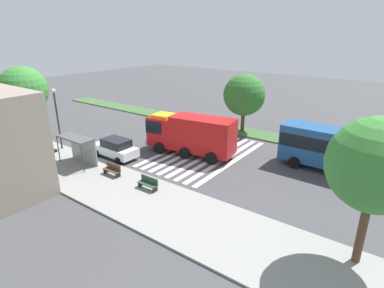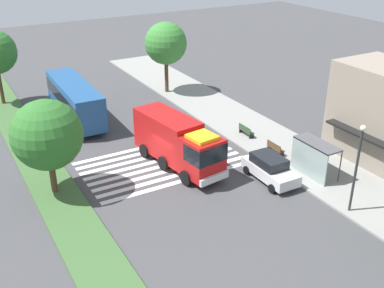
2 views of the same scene
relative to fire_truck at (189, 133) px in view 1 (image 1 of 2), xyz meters
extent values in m
plane|color=#424244|center=(-0.15, -0.86, -2.05)|extent=(120.00, 120.00, 0.00)
cube|color=gray|center=(-0.15, 8.66, -1.98)|extent=(60.00, 5.69, 0.14)
cube|color=#3D6033|center=(-0.15, -9.05, -1.98)|extent=(60.00, 3.00, 0.14)
cube|color=silver|center=(-4.32, -0.86, -2.05)|extent=(0.45, 12.03, 0.01)
cube|color=silver|center=(-3.42, -0.86, -2.05)|extent=(0.45, 12.03, 0.01)
cube|color=silver|center=(-2.52, -0.86, -2.05)|extent=(0.45, 12.03, 0.01)
cube|color=silver|center=(-1.62, -0.86, -2.05)|extent=(0.45, 12.03, 0.01)
cube|color=silver|center=(-0.72, -0.86, -2.05)|extent=(0.45, 12.03, 0.01)
cube|color=silver|center=(0.18, -0.86, -2.05)|extent=(0.45, 12.03, 0.01)
cube|color=silver|center=(1.08, -0.86, -2.05)|extent=(0.45, 12.03, 0.01)
cube|color=silver|center=(1.98, -0.86, -2.05)|extent=(0.45, 12.03, 0.01)
cube|color=#B71414|center=(2.66, 0.37, -0.13)|extent=(2.79, 2.75, 2.75)
cube|color=#B71414|center=(-1.42, -0.20, 0.06)|extent=(6.05, 3.21, 3.13)
cube|color=black|center=(3.03, 0.42, 0.42)|extent=(2.10, 2.68, 1.21)
cube|color=silver|center=(3.98, 0.56, -1.25)|extent=(0.57, 2.44, 0.50)
cube|color=yellow|center=(2.66, 0.37, 1.37)|extent=(1.95, 1.93, 0.24)
cylinder|color=black|center=(2.25, 1.54, -1.50)|extent=(1.13, 0.45, 1.10)
cylinder|color=black|center=(2.58, -0.87, -1.50)|extent=(1.13, 0.45, 1.10)
cylinder|color=black|center=(-3.02, 0.81, -1.50)|extent=(1.13, 0.45, 1.10)
cylinder|color=black|center=(-2.69, -1.60, -1.50)|extent=(1.13, 0.45, 1.10)
cylinder|color=black|center=(-0.45, 1.17, -1.50)|extent=(1.13, 0.45, 1.10)
cylinder|color=black|center=(-0.11, -1.24, -1.50)|extent=(1.13, 0.45, 1.10)
cube|color=silver|center=(4.93, 4.62, -1.35)|extent=(4.52, 1.95, 0.78)
cube|color=black|center=(4.70, 4.62, -0.61)|extent=(2.54, 1.70, 0.69)
cylinder|color=black|center=(6.42, 5.54, -1.73)|extent=(0.64, 0.23, 0.64)
cylinder|color=black|center=(6.39, 3.65, -1.73)|extent=(0.64, 0.23, 0.64)
cylinder|color=black|center=(3.46, 5.58, -1.73)|extent=(0.64, 0.23, 0.64)
cylinder|color=black|center=(3.43, 3.70, -1.73)|extent=(0.64, 0.23, 0.64)
cylinder|color=black|center=(29.03, 3.70, -1.73)|extent=(0.64, 0.23, 0.64)
cube|color=navy|center=(-12.79, -3.87, -0.04)|extent=(10.51, 2.78, 3.02)
cube|color=black|center=(-12.79, -3.87, 0.32)|extent=(10.30, 2.83, 1.09)
cylinder|color=black|center=(-9.16, -5.23, -1.55)|extent=(1.01, 0.32, 1.00)
cylinder|color=black|center=(-9.10, -2.68, -1.55)|extent=(1.01, 0.32, 1.00)
cube|color=#4C4C51|center=(5.96, 7.81, 0.49)|extent=(3.50, 1.40, 0.12)
cube|color=#8C9E99|center=(5.96, 7.15, -0.71)|extent=(3.50, 0.08, 2.40)
cylinder|color=#333338|center=(4.26, 8.46, -0.71)|extent=(0.08, 0.08, 2.40)
cylinder|color=#333338|center=(7.66, 8.46, -0.71)|extent=(0.08, 0.08, 2.40)
cube|color=#4C3823|center=(1.96, 7.53, -1.50)|extent=(1.60, 0.50, 0.08)
cube|color=#4C3823|center=(1.96, 7.31, -1.24)|extent=(1.60, 0.06, 0.45)
cube|color=black|center=(1.24, 7.53, -1.73)|extent=(0.08, 0.45, 0.37)
cube|color=black|center=(2.68, 7.53, -1.73)|extent=(0.08, 0.45, 0.37)
cube|color=#2D472D|center=(-1.93, 7.53, -1.50)|extent=(1.60, 0.50, 0.08)
cube|color=#2D472D|center=(-1.93, 7.31, -1.24)|extent=(1.60, 0.06, 0.45)
cube|color=black|center=(-2.65, 7.53, -1.73)|extent=(0.08, 0.45, 0.37)
cube|color=black|center=(-1.21, 7.53, -1.73)|extent=(0.08, 0.45, 0.37)
cylinder|color=#2D2D30|center=(10.63, 6.42, 0.81)|extent=(0.16, 0.16, 5.45)
sphere|color=white|center=(10.63, 6.42, 3.72)|extent=(0.36, 0.36, 0.36)
cube|color=black|center=(7.77, 11.11, 0.75)|extent=(8.06, 0.80, 0.16)
cylinder|color=#513823|center=(-15.47, 6.82, -0.08)|extent=(0.40, 0.40, 3.67)
sphere|color=#387F33|center=(-15.47, 6.82, 3.28)|extent=(4.35, 4.35, 4.35)
cylinder|color=#513823|center=(15.41, 6.82, -0.11)|extent=(0.56, 0.56, 3.60)
sphere|color=#387F33|center=(15.41, 6.82, 3.33)|extent=(4.69, 4.69, 4.69)
cylinder|color=#513823|center=(-0.89, -9.05, -0.65)|extent=(0.42, 0.42, 2.53)
sphere|color=#2D6B28|center=(-0.89, -9.05, 2.23)|extent=(4.61, 4.61, 4.61)
camera|label=1|loc=(-16.29, 21.70, 8.81)|focal=28.99mm
camera|label=2|loc=(27.15, -14.41, 14.42)|focal=43.59mm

